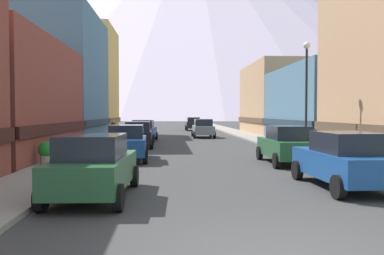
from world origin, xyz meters
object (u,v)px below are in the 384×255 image
car_left_0 (94,166)px  streetlamp_right (306,81)px  car_left_1 (127,142)px  potted_plant_1 (333,143)px  car_left_3 (144,131)px  pedestrian_0 (114,131)px  car_right_1 (287,145)px  car_left_2 (138,134)px  car_right_0 (344,160)px  car_driving_0 (193,124)px  potted_plant_0 (46,152)px  car_driving_1 (203,128)px

car_left_0 → streetlamp_right: (9.15, 9.08, 3.09)m
car_left_1 → potted_plant_1: car_left_1 is taller
car_left_3 → pedestrian_0: 2.48m
car_left_1 → car_right_1: size_ratio=1.01×
car_left_2 → potted_plant_1: size_ratio=4.15×
car_left_2 → pedestrian_0: (-2.45, 5.65, -0.02)m
car_right_0 → car_left_0: bearing=-172.2°
car_right_0 → car_driving_0: 41.91m
car_left_3 → potted_plant_0: bearing=-101.1°
car_right_0 → car_driving_1: size_ratio=1.01×
pedestrian_0 → car_right_0: bearing=-64.6°
car_right_1 → potted_plant_0: 10.83m
pedestrian_0 → streetlamp_right: streetlamp_right is taller
pedestrian_0 → car_left_2: bearing=-66.5°
car_left_0 → car_left_3: (-0.00, 22.59, 0.00)m
car_left_3 → pedestrian_0: size_ratio=2.82×
car_left_1 → car_driving_0: same height
car_left_0 → potted_plant_0: (-3.20, 6.34, -0.21)m
car_right_1 → pedestrian_0: (-10.05, 15.02, -0.02)m
car_left_0 → car_left_1: (0.00, 8.97, 0.00)m
car_driving_0 → car_left_1: bearing=-99.0°
car_driving_1 → pedestrian_0: car_driving_1 is taller
car_left_0 → car_left_1: 8.97m
car_left_1 → car_driving_0: (5.40, 33.93, 0.00)m
potted_plant_0 → pedestrian_0: size_ratio=0.62×
streetlamp_right → car_driving_0: bearing=96.3°
car_left_3 → car_right_1: size_ratio=1.02×
car_left_0 → streetlamp_right: size_ratio=0.76×
potted_plant_0 → streetlamp_right: bearing=12.5°
potted_plant_1 → streetlamp_right: size_ratio=0.18×
car_right_0 → pedestrian_0: (-10.05, 21.16, -0.02)m
car_right_1 → car_driving_0: same height
car_driving_0 → streetlamp_right: 34.16m
car_left_2 → pedestrian_0: size_ratio=2.80×
potted_plant_1 → pedestrian_0: (-13.25, 12.57, 0.13)m
streetlamp_right → car_left_3: bearing=124.1°
potted_plant_0 → potted_plant_1: (14.00, 3.30, 0.06)m
car_right_1 → pedestrian_0: car_right_1 is taller
car_right_1 → car_driving_0: (-2.20, 35.71, 0.00)m
car_left_0 → car_right_0: 7.67m
car_right_0 → potted_plant_0: size_ratio=4.48×
potted_plant_0 → pedestrian_0: bearing=87.3°
car_left_3 → potted_plant_1: size_ratio=4.18×
car_driving_1 → potted_plant_1: size_ratio=4.10×
potted_plant_0 → pedestrian_0: (0.75, 15.86, 0.19)m
car_left_2 → car_left_1: bearing=-90.0°
pedestrian_0 → car_driving_0: bearing=69.2°
car_left_2 → car_left_3: size_ratio=0.99×
potted_plant_0 → car_right_0: bearing=-26.1°
car_right_0 → car_driving_1: bearing=94.8°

